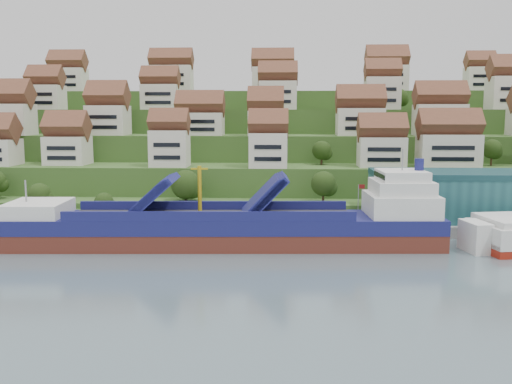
{
  "coord_description": "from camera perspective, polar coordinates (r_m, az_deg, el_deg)",
  "views": [
    {
      "loc": [
        3.42,
        -101.7,
        24.26
      ],
      "look_at": [
        -2.37,
        14.0,
        8.0
      ],
      "focal_mm": 40.0,
      "sensor_mm": 36.0,
      "label": 1
    }
  ],
  "objects": [
    {
      "name": "ground",
      "position": [
        104.61,
        0.92,
        -5.42
      ],
      "size": [
        300.0,
        300.0,
        0.0
      ],
      "primitive_type": "plane",
      "color": "slate",
      "rests_on": "ground"
    },
    {
      "name": "quay",
      "position": [
        120.12,
        10.76,
        -3.27
      ],
      "size": [
        180.0,
        14.0,
        2.2
      ],
      "primitive_type": "cube",
      "color": "gray",
      "rests_on": "ground"
    },
    {
      "name": "hillside",
      "position": [
        205.73,
        1.91,
        4.19
      ],
      "size": [
        260.0,
        128.0,
        31.0
      ],
      "color": "#2D4C1E",
      "rests_on": "ground"
    },
    {
      "name": "hillside_village",
      "position": [
        162.17,
        2.21,
        7.99
      ],
      "size": [
        157.17,
        64.52,
        28.31
      ],
      "color": "silver",
      "rests_on": "ground"
    },
    {
      "name": "hillside_trees",
      "position": [
        142.47,
        -3.77,
        3.98
      ],
      "size": [
        141.89,
        60.54,
        28.53
      ],
      "color": "#274015",
      "rests_on": "ground"
    },
    {
      "name": "flagpole",
      "position": [
        113.99,
        10.24,
        -0.91
      ],
      "size": [
        1.28,
        0.16,
        8.0
      ],
      "color": "gray",
      "rests_on": "quay"
    },
    {
      "name": "cargo_ship",
      "position": [
        104.08,
        -2.15,
        -3.62
      ],
      "size": [
        79.58,
        16.43,
        17.54
      ],
      "rotation": [
        0.0,
        0.0,
        0.05
      ],
      "color": "#5C261C",
      "rests_on": "ground"
    }
  ]
}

